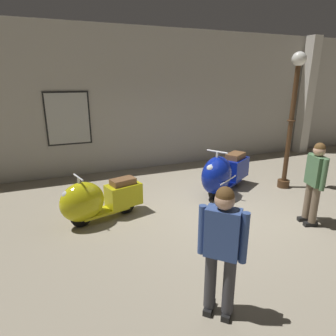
# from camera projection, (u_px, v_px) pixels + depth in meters

# --- Properties ---
(ground_plane) EXTENTS (60.00, 60.00, 0.00)m
(ground_plane) POSITION_uv_depth(u_px,v_px,m) (220.00, 214.00, 5.74)
(ground_plane) COLOR gray
(showroom_back_wall) EXTENTS (18.00, 0.63, 3.91)m
(showroom_back_wall) POSITION_uv_depth(u_px,v_px,m) (162.00, 100.00, 8.44)
(showroom_back_wall) COLOR #ADA89E
(showroom_back_wall) RESTS_ON ground
(scooter_0) EXTENTS (1.62, 0.83, 0.95)m
(scooter_0) POSITION_uv_depth(u_px,v_px,m) (96.00, 200.00, 5.33)
(scooter_0) COLOR black
(scooter_0) RESTS_ON ground
(scooter_1) EXTENTS (1.79, 1.36, 1.09)m
(scooter_1) POSITION_uv_depth(u_px,v_px,m) (223.00, 173.00, 6.61)
(scooter_1) COLOR black
(scooter_1) RESTS_ON ground
(lamppost) EXTENTS (0.31, 0.31, 3.13)m
(lamppost) POSITION_uv_depth(u_px,v_px,m) (292.00, 113.00, 6.63)
(lamppost) COLOR #472D19
(lamppost) RESTS_ON ground
(visitor_0) EXTENTS (0.41, 0.40, 1.56)m
(visitor_0) POSITION_uv_depth(u_px,v_px,m) (222.00, 245.00, 3.06)
(visitor_0) COLOR black
(visitor_0) RESTS_ON ground
(visitor_1) EXTENTS (0.31, 0.50, 1.53)m
(visitor_1) POSITION_uv_depth(u_px,v_px,m) (315.00, 178.00, 5.13)
(visitor_1) COLOR black
(visitor_1) RESTS_ON ground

